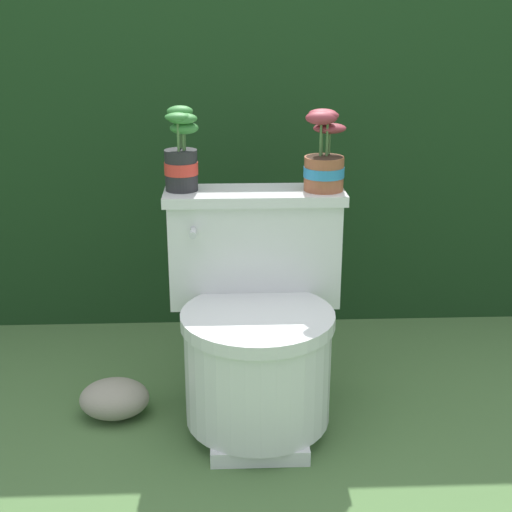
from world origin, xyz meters
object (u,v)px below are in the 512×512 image
Objects in this scene: potted_plant_midleft at (324,159)px; garden_stone at (115,399)px; potted_plant_left at (181,156)px; toilet at (257,329)px.

garden_stone is at bearing -168.20° from potted_plant_midleft.
potted_plant_left is 0.41m from potted_plant_midleft.
potted_plant_midleft is 0.94m from garden_stone.
toilet is 3.18× the size of garden_stone.
potted_plant_midleft is 1.11× the size of garden_stone.
toilet is 2.76× the size of potted_plant_left.
potted_plant_left is 1.15× the size of garden_stone.
toilet is 2.87× the size of potted_plant_midleft.
toilet is at bearing -38.18° from potted_plant_left.
toilet is at bearing -3.21° from garden_stone.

